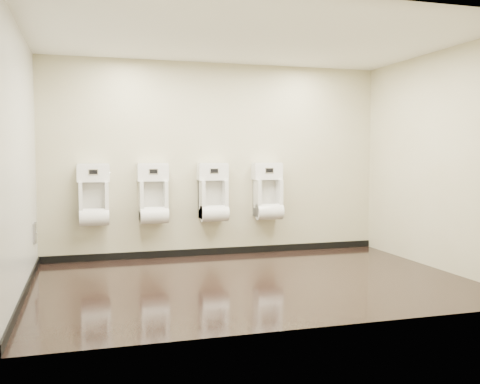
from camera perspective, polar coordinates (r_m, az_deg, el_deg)
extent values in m
cube|color=black|center=(6.32, 1.44, -9.49)|extent=(5.00, 3.50, 0.00)
cube|color=white|center=(6.29, 1.48, 16.17)|extent=(5.00, 3.50, 0.00)
cube|color=beige|center=(7.83, -2.44, 3.45)|extent=(5.00, 0.02, 2.80)
cube|color=beige|center=(4.51, 8.23, 3.01)|extent=(5.00, 0.02, 2.80)
cube|color=beige|center=(5.89, -22.42, 2.98)|extent=(0.02, 3.50, 2.80)
cube|color=beige|center=(7.31, 20.51, 3.16)|extent=(0.02, 3.50, 2.80)
cube|color=white|center=(5.89, -22.37, 2.98)|extent=(0.01, 3.50, 2.80)
cube|color=black|center=(7.95, -2.39, -6.32)|extent=(5.00, 0.02, 0.10)
cube|color=black|center=(6.06, -21.96, -9.89)|extent=(0.02, 3.50, 0.10)
cube|color=#9E9EA3|center=(7.15, -21.05, -4.10)|extent=(0.03, 0.25, 0.25)
cylinder|color=silver|center=(7.15, -20.91, -4.10)|extent=(0.02, 0.04, 0.04)
cube|color=silver|center=(7.50, -15.33, -1.05)|extent=(0.39, 0.28, 0.55)
cube|color=silver|center=(7.58, -15.35, -0.69)|extent=(0.29, 0.01, 0.43)
cylinder|color=silver|center=(7.44, -15.29, -2.61)|extent=(0.39, 0.24, 0.24)
cube|color=silver|center=(7.51, -15.39, 1.94)|extent=(0.43, 0.20, 0.24)
cube|color=black|center=(7.40, -15.38, 2.07)|extent=(0.11, 0.01, 0.06)
cube|color=silver|center=(7.41, -15.38, 2.07)|extent=(0.13, 0.01, 0.08)
cylinder|color=silver|center=(7.52, -13.71, 1.97)|extent=(0.01, 0.03, 0.03)
cube|color=silver|center=(7.55, -9.24, -0.93)|extent=(0.39, 0.28, 0.55)
cube|color=silver|center=(7.64, -9.33, -0.57)|extent=(0.29, 0.01, 0.43)
cylinder|color=silver|center=(7.50, -9.15, -2.47)|extent=(0.39, 0.24, 0.24)
cube|color=silver|center=(7.57, -9.31, 2.05)|extent=(0.43, 0.20, 0.24)
cube|color=black|center=(7.46, -9.21, 2.18)|extent=(0.11, 0.01, 0.06)
cube|color=silver|center=(7.46, -9.21, 2.18)|extent=(0.13, 0.01, 0.08)
cylinder|color=silver|center=(7.59, -7.66, 2.07)|extent=(0.01, 0.03, 0.03)
cube|color=silver|center=(7.70, -2.87, -0.78)|extent=(0.39, 0.28, 0.55)
cube|color=silver|center=(7.79, -3.03, -0.44)|extent=(0.29, 0.01, 0.43)
cylinder|color=silver|center=(7.65, -2.74, -2.29)|extent=(0.39, 0.24, 0.24)
cube|color=silver|center=(7.72, -2.95, 2.13)|extent=(0.43, 0.20, 0.24)
cube|color=black|center=(7.61, -2.76, 2.26)|extent=(0.11, 0.01, 0.06)
cube|color=silver|center=(7.61, -2.76, 2.26)|extent=(0.13, 0.01, 0.08)
cylinder|color=silver|center=(7.77, -1.36, 2.15)|extent=(0.01, 0.03, 0.03)
cube|color=silver|center=(7.94, 2.98, -0.64)|extent=(0.39, 0.28, 0.55)
cube|color=silver|center=(8.02, 2.77, -0.31)|extent=(0.29, 0.01, 0.43)
cylinder|color=silver|center=(7.88, 3.16, -2.11)|extent=(0.39, 0.24, 0.24)
cube|color=silver|center=(7.95, 2.90, 2.19)|extent=(0.43, 0.20, 0.24)
cube|color=black|center=(7.85, 3.16, 2.31)|extent=(0.11, 0.01, 0.06)
cube|color=silver|center=(7.85, 3.15, 2.31)|extent=(0.13, 0.01, 0.08)
cylinder|color=silver|center=(8.02, 4.39, 2.20)|extent=(0.01, 0.03, 0.03)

